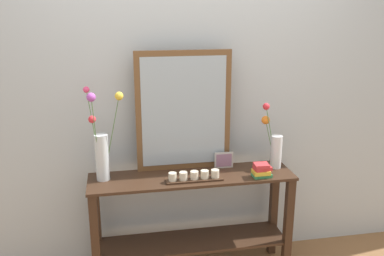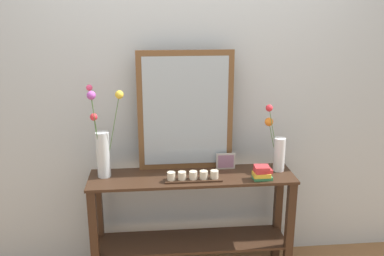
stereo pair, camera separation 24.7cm
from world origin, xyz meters
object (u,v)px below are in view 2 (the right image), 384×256
object	(u,v)px
vase_right	(277,148)
picture_frame_small	(226,161)
candle_tray	(193,177)
book_stack	(262,173)
console_table	(192,213)
tall_vase_left	(103,145)
mirror_leaning	(186,111)

from	to	relation	value
vase_right	picture_frame_small	bearing A→B (deg)	171.33
vase_right	candle_tray	bearing A→B (deg)	-167.93
picture_frame_small	book_stack	size ratio (longest dim) A/B	1.05
vase_right	book_stack	xyz separation A→B (m)	(-0.15, -0.16, -0.12)
vase_right	picture_frame_small	world-z (taller)	vase_right
console_table	vase_right	bearing A→B (deg)	4.31
tall_vase_left	candle_tray	xyz separation A→B (m)	(0.61, -0.13, -0.20)
vase_right	picture_frame_small	distance (m)	0.38
console_table	picture_frame_small	world-z (taller)	picture_frame_small
picture_frame_small	mirror_leaning	bearing A→B (deg)	170.37
mirror_leaning	tall_vase_left	world-z (taller)	mirror_leaning
vase_right	candle_tray	size ratio (longest dim) A/B	1.24
tall_vase_left	book_stack	xyz separation A→B (m)	(1.08, -0.15, -0.18)
tall_vase_left	mirror_leaning	bearing A→B (deg)	10.55
tall_vase_left	book_stack	size ratio (longest dim) A/B	4.76
console_table	tall_vase_left	bearing A→B (deg)	175.97
candle_tray	mirror_leaning	bearing A→B (deg)	97.09
tall_vase_left	candle_tray	distance (m)	0.65
mirror_leaning	book_stack	bearing A→B (deg)	-27.44
vase_right	tall_vase_left	bearing A→B (deg)	-179.83
mirror_leaning	vase_right	bearing A→B (deg)	-9.10
vase_right	console_table	bearing A→B (deg)	-175.69
console_table	vase_right	size ratio (longest dim) A/B	2.98
tall_vase_left	book_stack	distance (m)	1.11
mirror_leaning	tall_vase_left	xyz separation A→B (m)	(-0.58, -0.11, -0.20)
candle_tray	book_stack	world-z (taller)	book_stack
candle_tray	picture_frame_small	world-z (taller)	picture_frame_small
mirror_leaning	vase_right	xyz separation A→B (m)	(0.65, -0.10, -0.26)
mirror_leaning	book_stack	xyz separation A→B (m)	(0.50, -0.26, -0.38)
mirror_leaning	vase_right	distance (m)	0.71
picture_frame_small	candle_tray	bearing A→B (deg)	-143.94
candle_tray	tall_vase_left	bearing A→B (deg)	168.00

